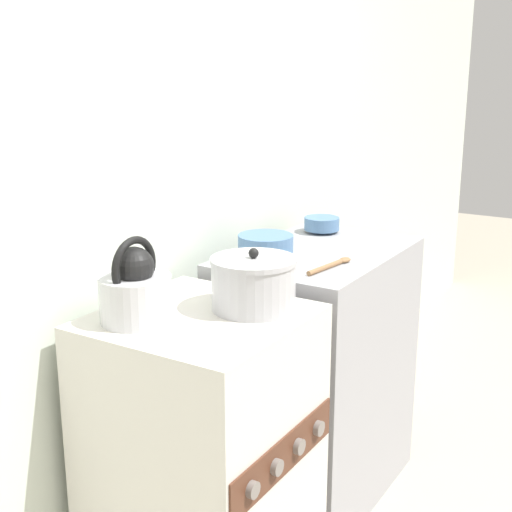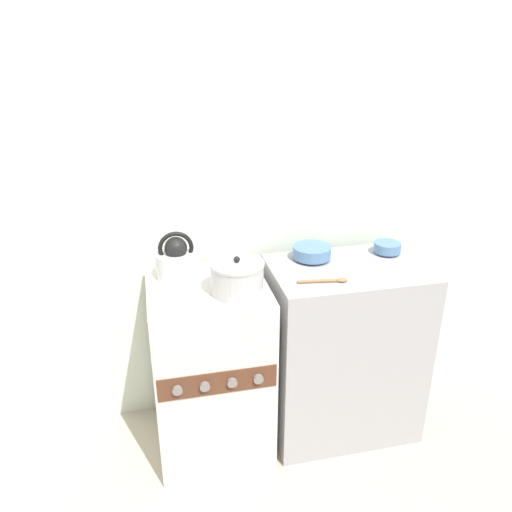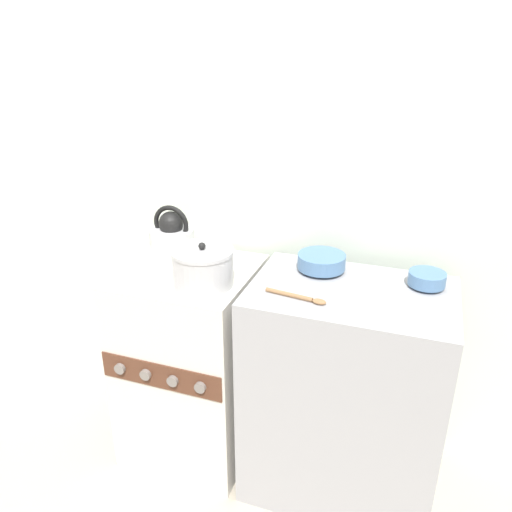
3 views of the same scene
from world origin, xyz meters
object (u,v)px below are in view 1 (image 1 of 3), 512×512
enamel_bowl (266,244)px  stove (203,463)px  kettle (136,290)px  cooking_pot (254,283)px  small_ceramic_bowl (322,224)px

enamel_bowl → stove: bearing=-168.0°
stove → kettle: 0.55m
stove → cooking_pot: (0.12, -0.09, 0.52)m
stove → enamel_bowl: bearing=12.0°
small_ceramic_bowl → cooking_pot: bearing=-166.4°
stove → small_ceramic_bowl: bearing=6.2°
kettle → enamel_bowl: bearing=-0.3°
kettle → enamel_bowl: 0.65m
stove → small_ceramic_bowl: 1.06m
stove → kettle: (-0.12, 0.12, 0.53)m
cooking_pot → small_ceramic_bowl: (0.80, 0.19, -0.01)m
stove → enamel_bowl: size_ratio=4.79×
cooking_pot → small_ceramic_bowl: cooking_pot is taller
kettle → small_ceramic_bowl: size_ratio=1.74×
enamel_bowl → small_ceramic_bowl: (0.39, -0.01, -0.01)m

